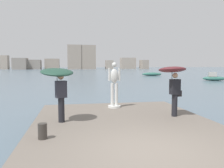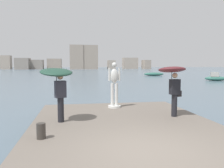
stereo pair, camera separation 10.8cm
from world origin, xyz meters
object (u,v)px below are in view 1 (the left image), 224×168
object	(u,v)px
mooring_bollard	(43,131)
boat_mid	(152,74)
onlooker_right	(173,77)
boat_near	(214,78)
statue_white_figure	(114,86)
onlooker_left	(58,79)

from	to	relation	value
mooring_bollard	boat_mid	xyz separation A→B (m)	(18.58, 42.09, -0.24)
onlooker_right	boat_near	size ratio (longest dim) A/B	0.57
boat_near	onlooker_right	bearing A→B (deg)	-127.36
onlooker_right	boat_mid	xyz separation A→B (m)	(13.85, 40.13, -1.59)
statue_white_figure	onlooker_right	bearing A→B (deg)	-49.00
onlooker_left	mooring_bollard	size ratio (longest dim) A/B	4.56
statue_white_figure	mooring_bollard	bearing A→B (deg)	-123.75
mooring_bollard	statue_white_figure	bearing A→B (deg)	56.25
mooring_bollard	boat_near	distance (m)	33.81
onlooker_right	boat_near	distance (m)	29.32
mooring_bollard	boat_mid	world-z (taller)	mooring_bollard
statue_white_figure	mooring_bollard	distance (m)	5.09
statue_white_figure	onlooker_left	size ratio (longest dim) A/B	1.09
statue_white_figure	boat_mid	bearing A→B (deg)	67.39
mooring_bollard	onlooker_right	bearing A→B (deg)	22.51
statue_white_figure	boat_mid	xyz separation A→B (m)	(15.79, 37.91, -1.05)
onlooker_left	mooring_bollard	bearing A→B (deg)	-100.64
onlooker_left	boat_near	xyz separation A→B (m)	(22.16, 23.44, -1.47)
onlooker_right	boat_mid	distance (m)	42.49
onlooker_left	onlooker_right	world-z (taller)	onlooker_right
boat_near	boat_mid	bearing A→B (deg)	103.08
statue_white_figure	mooring_bollard	xyz separation A→B (m)	(-2.79, -4.18, -0.81)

